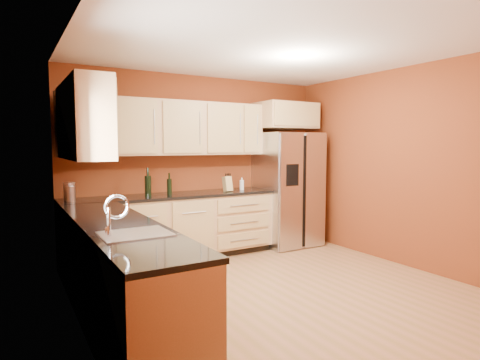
{
  "coord_description": "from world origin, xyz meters",
  "views": [
    {
      "loc": [
        -2.51,
        -3.45,
        1.59
      ],
      "look_at": [
        0.05,
        0.9,
        1.15
      ],
      "focal_mm": 30.0,
      "sensor_mm": 36.0,
      "label": 1
    }
  ],
  "objects_px": {
    "canister_left": "(69,191)",
    "knife_block": "(227,184)",
    "wine_bottle_a": "(148,182)",
    "refrigerator": "(287,189)",
    "soap_dispenser": "(242,184)"
  },
  "relations": [
    {
      "from": "canister_left",
      "to": "knife_block",
      "type": "bearing_deg",
      "value": -3.8
    },
    {
      "from": "knife_block",
      "to": "wine_bottle_a",
      "type": "bearing_deg",
      "value": 174.39
    },
    {
      "from": "refrigerator",
      "to": "wine_bottle_a",
      "type": "height_order",
      "value": "refrigerator"
    },
    {
      "from": "refrigerator",
      "to": "soap_dispenser",
      "type": "relative_size",
      "value": 9.68
    },
    {
      "from": "canister_left",
      "to": "soap_dispenser",
      "type": "relative_size",
      "value": 1.2
    },
    {
      "from": "canister_left",
      "to": "wine_bottle_a",
      "type": "xyz_separation_m",
      "value": [
        0.94,
        -0.11,
        0.08
      ]
    },
    {
      "from": "knife_block",
      "to": "soap_dispenser",
      "type": "relative_size",
      "value": 1.17
    },
    {
      "from": "refrigerator",
      "to": "knife_block",
      "type": "height_order",
      "value": "refrigerator"
    },
    {
      "from": "canister_left",
      "to": "wine_bottle_a",
      "type": "height_order",
      "value": "wine_bottle_a"
    },
    {
      "from": "soap_dispenser",
      "to": "wine_bottle_a",
      "type": "bearing_deg",
      "value": -178.84
    },
    {
      "from": "knife_block",
      "to": "canister_left",
      "type": "bearing_deg",
      "value": 172.14
    },
    {
      "from": "wine_bottle_a",
      "to": "soap_dispenser",
      "type": "xyz_separation_m",
      "value": [
        1.44,
        0.03,
        -0.09
      ]
    },
    {
      "from": "soap_dispenser",
      "to": "knife_block",
      "type": "bearing_deg",
      "value": -167.7
    },
    {
      "from": "refrigerator",
      "to": "canister_left",
      "type": "distance_m",
      "value": 3.21
    },
    {
      "from": "knife_block",
      "to": "refrigerator",
      "type": "bearing_deg",
      "value": -3.3
    }
  ]
}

